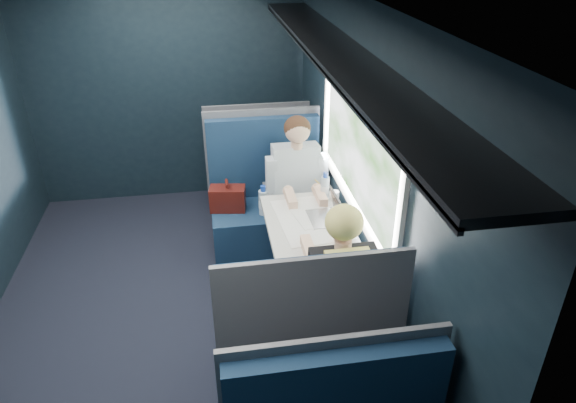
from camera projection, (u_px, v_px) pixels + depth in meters
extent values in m
cube|color=black|center=(174.00, 318.00, 3.99)|extent=(2.80, 4.20, 0.01)
cube|color=black|center=(364.00, 171.00, 3.64)|extent=(0.10, 4.20, 2.30)
cube|color=black|center=(168.00, 92.00, 5.29)|extent=(2.80, 0.10, 2.30)
cube|color=beige|center=(360.00, 89.00, 3.34)|extent=(0.03, 1.84, 0.07)
cube|color=beige|center=(352.00, 203.00, 3.75)|extent=(0.03, 1.84, 0.07)
cube|color=beige|center=(401.00, 213.00, 2.78)|extent=(0.03, 0.07, 0.78)
cube|color=beige|center=(327.00, 108.00, 4.31)|extent=(0.03, 0.07, 0.78)
cube|color=black|center=(338.00, 53.00, 3.20)|extent=(0.36, 4.10, 0.04)
cube|color=black|center=(312.00, 58.00, 3.19)|extent=(0.02, 4.10, 0.03)
cube|color=red|center=(363.00, 67.00, 3.27)|extent=(0.01, 0.10, 0.12)
cylinder|color=#54565E|center=(285.00, 270.00, 3.94)|extent=(0.08, 0.08, 0.70)
cube|color=silver|center=(309.00, 227.00, 3.79)|extent=(0.62, 1.00, 0.04)
cube|color=#0D1F39|center=(269.00, 231.00, 4.67)|extent=(1.00, 0.50, 0.45)
cube|color=#0D1F39|center=(263.00, 157.00, 4.64)|extent=(1.00, 0.10, 0.75)
cube|color=#54565E|center=(263.00, 152.00, 4.68)|extent=(1.04, 0.03, 0.82)
cube|color=#54565E|center=(269.00, 202.00, 4.47)|extent=(0.06, 0.40, 0.20)
cube|color=#4D1510|center=(228.00, 199.00, 4.51)|extent=(0.33, 0.21, 0.22)
cylinder|color=#4D1510|center=(227.00, 183.00, 4.43)|extent=(0.05, 0.13, 0.03)
cylinder|color=silver|center=(263.00, 202.00, 4.44)|extent=(0.08, 0.08, 0.22)
cylinder|color=#173DAD|center=(263.00, 189.00, 4.38)|extent=(0.05, 0.05, 0.05)
cube|color=#0D1F39|center=(300.00, 357.00, 3.33)|extent=(1.00, 0.50, 0.45)
cube|color=#0D1F39|center=(311.00, 318.00, 2.78)|extent=(1.00, 0.10, 0.75)
cube|color=#54565E|center=(313.00, 321.00, 2.72)|extent=(1.04, 0.03, 0.82)
cube|color=#54565E|center=(299.00, 314.00, 3.21)|extent=(0.06, 0.40, 0.20)
cube|color=#0D1F39|center=(256.00, 178.00, 5.62)|extent=(1.00, 0.40, 0.45)
cube|color=#0D1F39|center=(257.00, 139.00, 5.15)|extent=(1.00, 0.10, 0.66)
cube|color=#54565E|center=(257.00, 139.00, 5.09)|extent=(1.04, 0.03, 0.72)
cube|color=#54565E|center=(333.00, 396.00, 2.35)|extent=(1.04, 0.03, 0.72)
cube|color=black|center=(299.00, 207.00, 4.44)|extent=(0.36, 0.44, 0.16)
cube|color=black|center=(303.00, 249.00, 4.41)|extent=(0.32, 0.12, 0.45)
cube|color=#AFC0CE|center=(296.00, 173.00, 4.46)|extent=(0.40, 0.29, 0.53)
cylinder|color=#D8A88C|center=(297.00, 145.00, 4.29)|extent=(0.10, 0.10, 0.06)
sphere|color=#D8A88C|center=(297.00, 130.00, 4.20)|extent=(0.21, 0.21, 0.21)
sphere|color=#382114|center=(297.00, 128.00, 4.21)|extent=(0.22, 0.22, 0.22)
cube|color=#AFC0CE|center=(271.00, 177.00, 4.39)|extent=(0.09, 0.12, 0.34)
cube|color=#AFC0CE|center=(322.00, 173.00, 4.45)|extent=(0.09, 0.12, 0.34)
cube|color=black|center=(334.00, 302.00, 3.33)|extent=(0.36, 0.44, 0.16)
cube|color=black|center=(326.00, 318.00, 3.66)|extent=(0.32, 0.12, 0.45)
cube|color=black|center=(342.00, 287.00, 3.08)|extent=(0.40, 0.29, 0.53)
cylinder|color=#D8A88C|center=(343.00, 245.00, 2.97)|extent=(0.10, 0.10, 0.06)
sphere|color=#D8A88C|center=(343.00, 223.00, 2.93)|extent=(0.21, 0.21, 0.21)
sphere|color=#D4C963|center=(344.00, 222.00, 2.91)|extent=(0.22, 0.22, 0.22)
cube|color=black|center=(305.00, 287.00, 3.08)|extent=(0.09, 0.12, 0.34)
cube|color=black|center=(376.00, 280.00, 3.14)|extent=(0.09, 0.12, 0.34)
cube|color=#D4C963|center=(346.00, 277.00, 2.97)|extent=(0.26, 0.07, 0.36)
cube|color=white|center=(311.00, 219.00, 3.84)|extent=(0.53, 0.73, 0.01)
cube|color=silver|center=(323.00, 218.00, 3.85)|extent=(0.22, 0.29, 0.01)
cube|color=silver|center=(337.00, 205.00, 3.81)|extent=(0.02, 0.28, 0.20)
cube|color=black|center=(336.00, 205.00, 3.81)|extent=(0.01, 0.25, 0.16)
cylinder|color=silver|center=(325.00, 188.00, 4.09)|extent=(0.07, 0.07, 0.19)
cylinder|color=#173DAD|center=(325.00, 175.00, 4.04)|extent=(0.04, 0.04, 0.04)
cylinder|color=white|center=(335.00, 196.00, 4.08)|extent=(0.07, 0.07, 0.09)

